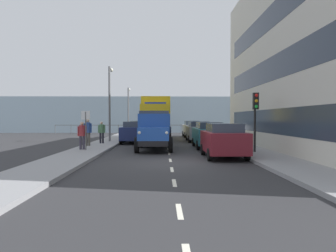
% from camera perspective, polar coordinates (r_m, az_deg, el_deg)
% --- Properties ---
extents(ground_plane, '(80.00, 80.00, 0.00)m').
position_cam_1_polar(ground_plane, '(21.08, -0.01, -3.95)').
color(ground_plane, '#2D2D30').
extents(sidewalk_left, '(2.24, 37.57, 0.15)m').
position_cam_1_polar(sidewalk_left, '(21.67, 12.65, -3.63)').
color(sidewalk_left, gray).
rests_on(sidewalk_left, ground_plane).
extents(sidewalk_right, '(2.24, 37.57, 0.15)m').
position_cam_1_polar(sidewalk_right, '(21.52, -12.76, -3.67)').
color(sidewalk_right, gray).
rests_on(sidewalk_right, ground_plane).
extents(road_centreline_markings, '(0.12, 32.26, 0.01)m').
position_cam_1_polar(road_centreline_markings, '(19.85, 0.05, -4.26)').
color(road_centreline_markings, silver).
rests_on(road_centreline_markings, ground_plane).
extents(sea_horizon, '(80.00, 0.80, 5.00)m').
position_cam_1_polar(sea_horizon, '(42.77, -0.49, 2.11)').
color(sea_horizon, gray).
rests_on(sea_horizon, ground_plane).
extents(seawall_railing, '(28.08, 0.08, 1.20)m').
position_cam_1_polar(seawall_railing, '(39.19, -0.45, -0.14)').
color(seawall_railing, '#4C5156').
rests_on(seawall_railing, ground_plane).
extents(truck_vintage_blue, '(2.17, 5.64, 2.43)m').
position_cam_1_polar(truck_vintage_blue, '(18.90, -2.56, -0.98)').
color(truck_vintage_blue, black).
rests_on(truck_vintage_blue, ground_plane).
extents(lorry_cargo_yellow, '(2.58, 8.20, 3.87)m').
position_cam_1_polar(lorry_cargo_yellow, '(28.09, -2.21, 1.62)').
color(lorry_cargo_yellow, gold).
rests_on(lorry_cargo_yellow, ground_plane).
extents(car_maroon_kerbside_near, '(1.92, 3.84, 1.72)m').
position_cam_1_polar(car_maroon_kerbside_near, '(15.56, 10.24, -2.56)').
color(car_maroon_kerbside_near, maroon).
rests_on(car_maroon_kerbside_near, ground_plane).
extents(car_teal_kerbside_1, '(1.85, 4.40, 1.72)m').
position_cam_1_polar(car_teal_kerbside_1, '(20.60, 7.48, -1.58)').
color(car_teal_kerbside_1, '#1E6670').
rests_on(car_teal_kerbside_1, ground_plane).
extents(car_grey_kerbside_2, '(1.92, 4.53, 1.72)m').
position_cam_1_polar(car_grey_kerbside_2, '(26.32, 5.63, -0.93)').
color(car_grey_kerbside_2, slate).
rests_on(car_grey_kerbside_2, ground_plane).
extents(car_silver_kerbside_3, '(1.77, 4.26, 1.72)m').
position_cam_1_polar(car_silver_kerbside_3, '(32.57, 4.36, -0.49)').
color(car_silver_kerbside_3, '#B7BABF').
rests_on(car_silver_kerbside_3, ground_plane).
extents(car_navy_oppositeside_0, '(1.94, 4.32, 1.72)m').
position_cam_1_polar(car_navy_oppositeside_0, '(24.90, -6.31, -1.07)').
color(car_navy_oppositeside_0, navy).
rests_on(car_navy_oppositeside_0, ground_plane).
extents(car_white_oppositeside_1, '(1.98, 3.99, 1.72)m').
position_cam_1_polar(car_white_oppositeside_1, '(30.25, -5.36, -0.63)').
color(car_white_oppositeside_1, white).
rests_on(car_white_oppositeside_1, ground_plane).
extents(car_black_oppositeside_2, '(1.80, 4.29, 1.72)m').
position_cam_1_polar(car_black_oppositeside_2, '(35.69, -4.69, -0.32)').
color(car_black_oppositeside_2, black).
rests_on(car_black_oppositeside_2, ground_plane).
extents(pedestrian_with_bag, '(0.53, 0.34, 1.62)m').
position_cam_1_polar(pedestrian_with_bag, '(18.71, -15.63, -1.29)').
color(pedestrian_with_bag, '#383342').
rests_on(pedestrian_with_bag, sidewalk_right).
extents(pedestrian_near_railing, '(0.53, 0.34, 1.79)m').
position_cam_1_polar(pedestrian_near_railing, '(21.12, -14.64, -0.69)').
color(pedestrian_near_railing, '#4C473D').
rests_on(pedestrian_near_railing, sidewalk_right).
extents(pedestrian_couple_a, '(0.53, 0.34, 1.59)m').
position_cam_1_polar(pedestrian_couple_a, '(23.00, -12.19, -0.84)').
color(pedestrian_couple_a, black).
rests_on(pedestrian_couple_a, sidewalk_right).
extents(traffic_light_near, '(0.28, 0.41, 3.20)m').
position_cam_1_polar(traffic_light_near, '(17.26, 15.90, 3.04)').
color(traffic_light_near, black).
rests_on(traffic_light_near, sidewalk_left).
extents(lamp_post_promenade, '(0.32, 1.14, 6.00)m').
position_cam_1_polar(lamp_post_promenade, '(25.40, -10.72, 5.43)').
color(lamp_post_promenade, '#59595B').
rests_on(lamp_post_promenade, sidewalk_right).
extents(lamp_post_far, '(0.32, 1.14, 5.57)m').
position_cam_1_polar(lamp_post_far, '(37.89, -7.33, 3.75)').
color(lamp_post_far, '#59595B').
rests_on(lamp_post_far, sidewalk_right).
extents(street_sign, '(0.50, 0.07, 2.25)m').
position_cam_1_polar(street_sign, '(18.25, -15.00, 0.47)').
color(street_sign, '#4C4C4C').
rests_on(street_sign, sidewalk_right).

